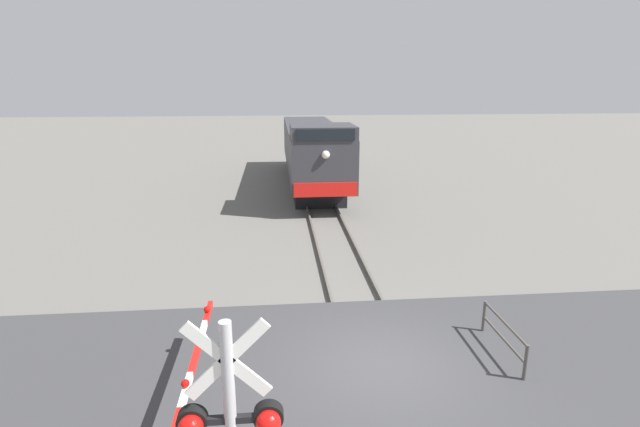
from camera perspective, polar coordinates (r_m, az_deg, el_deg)
The scene contains 6 objects.
ground_plane at distance 11.05m, azimuth 7.44°, elevation -18.19°, with size 160.00×160.00×0.00m, color #605E59.
rail_track_left at distance 10.88m, azimuth 3.57°, elevation -18.17°, with size 0.08×80.00×0.15m, color #59544C.
rail_track_right at distance 11.17m, azimuth 11.22°, elevation -17.50°, with size 0.08×80.00×0.15m, color #59544C.
road_surface at distance 11.00m, azimuth 7.45°, elevation -17.87°, with size 36.00×6.32×0.15m, color #38383A.
locomotive at distance 28.66m, azimuth -0.90°, elevation 7.55°, with size 3.02×15.58×4.14m.
guard_railing at distance 11.81m, azimuth 21.01°, elevation -13.36°, with size 0.08×2.09×0.95m.
Camera 1 is at (-2.20, -8.94, 6.11)m, focal length 26.84 mm.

